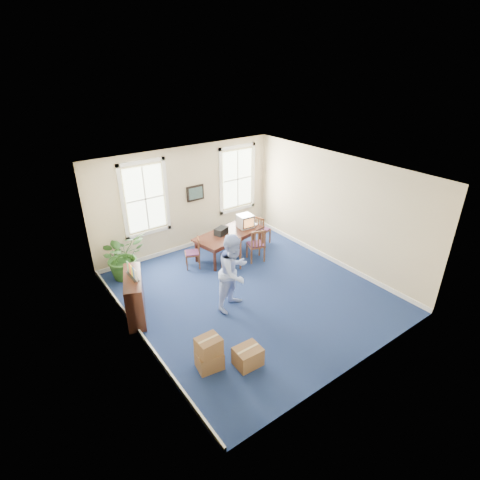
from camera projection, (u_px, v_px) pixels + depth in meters
floor at (250, 292)px, 9.72m from camera, size 6.50×6.50×0.00m
ceiling at (252, 172)px, 8.30m from camera, size 6.50×6.50×0.00m
wall_back at (186, 199)px, 11.37m from camera, size 6.50×0.00×6.50m
wall_front at (362, 302)px, 6.66m from camera, size 6.50×0.00×6.50m
wall_left at (132, 276)px, 7.43m from camera, size 0.00×6.50×6.50m
wall_right at (335, 210)px, 10.59m from camera, size 0.00×6.50×6.50m
baseboard_back at (190, 245)px, 12.03m from camera, size 6.00×0.04×0.12m
baseboard_left at (142, 336)px, 8.14m from camera, size 0.04×6.50×0.12m
baseboard_right at (329, 258)px, 11.26m from camera, size 0.04×6.50×0.12m
window_left at (145, 199)px, 10.53m from camera, size 1.40×0.12×2.20m
window_right at (237, 179)px, 12.22m from camera, size 1.40×0.12×2.20m
wall_picture at (195, 193)px, 11.42m from camera, size 0.58×0.06×0.48m
conference_table at (229, 244)px, 11.41m from camera, size 2.32×1.39×0.74m
crt_tv at (245, 221)px, 11.53m from camera, size 0.48×0.52×0.40m
game_console at (254, 224)px, 11.73m from camera, size 0.21×0.25×0.05m
equipment_bag at (221, 231)px, 11.11m from camera, size 0.48×0.40×0.20m
chair_near_left at (231, 254)px, 10.59m from camera, size 0.45×0.45×0.97m
chair_near_right at (256, 244)px, 11.04m from camera, size 0.59×0.59×1.04m
chair_end_left at (192, 253)px, 10.70m from camera, size 0.54×0.54×0.91m
chair_end_right at (262, 229)px, 12.03m from camera, size 0.55×0.55×0.99m
man at (234, 272)px, 8.78m from camera, size 1.14×1.01×1.92m
credenza at (135, 297)px, 8.62m from camera, size 0.84×1.39×1.05m
brochure_rack at (132, 272)px, 8.33m from camera, size 0.34×0.69×0.30m
potted_plant at (123, 256)px, 10.13m from camera, size 1.35×1.23×1.31m
cardboard_boxes at (215, 346)px, 7.40m from camera, size 1.40×1.40×0.75m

